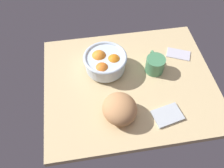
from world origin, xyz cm
name	(u,v)px	position (x,y,z in cm)	size (l,w,h in cm)	color
ground_plane	(130,84)	(0.00, 0.00, -1.50)	(76.92, 63.47, 3.00)	#CDB380
fruit_bowl	(105,62)	(9.98, -8.61, 5.67)	(19.74, 19.74, 10.12)	silver
bread_loaf	(120,109)	(7.67, 16.13, 5.06)	(14.75, 13.79, 10.12)	tan
napkin_folded	(178,54)	(-27.10, -12.62, 0.49)	(11.29, 6.42, 0.98)	silver
napkin_spare	(167,115)	(-11.69, 19.64, 0.52)	(11.63, 8.30, 1.04)	#B1BAC2
mug	(155,64)	(-12.64, -5.20, 3.80)	(8.65, 12.60, 7.60)	#468659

